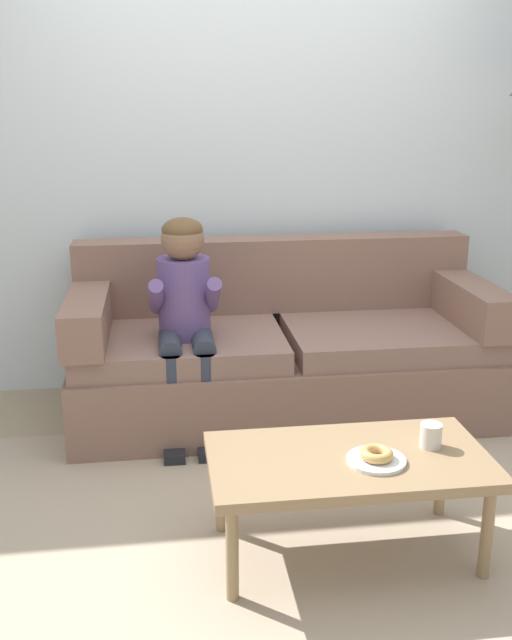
{
  "coord_description": "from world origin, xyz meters",
  "views": [
    {
      "loc": [
        -0.5,
        -2.76,
        1.63
      ],
      "look_at": [
        -0.07,
        0.45,
        0.65
      ],
      "focal_mm": 40.41,
      "sensor_mm": 36.0,
      "label": 1
    }
  ],
  "objects_px": {
    "person_child": "(185,307)",
    "toy_controller": "(457,477)",
    "mug": "(431,435)",
    "couch": "(282,354)",
    "coffee_table": "(349,467)",
    "donut": "(377,454)"
  },
  "relations": [
    {
      "from": "person_child",
      "to": "toy_controller",
      "type": "height_order",
      "value": "person_child"
    },
    {
      "from": "person_child",
      "to": "mug",
      "type": "bearing_deg",
      "value": -52.12
    },
    {
      "from": "couch",
      "to": "toy_controller",
      "type": "bearing_deg",
      "value": -53.42
    },
    {
      "from": "couch",
      "to": "toy_controller",
      "type": "relative_size",
      "value": 9.73
    },
    {
      "from": "mug",
      "to": "toy_controller",
      "type": "relative_size",
      "value": 0.4
    },
    {
      "from": "toy_controller",
      "to": "couch",
      "type": "bearing_deg",
      "value": 120.03
    },
    {
      "from": "toy_controller",
      "to": "coffee_table",
      "type": "bearing_deg",
      "value": -150.51
    },
    {
      "from": "couch",
      "to": "coffee_table",
      "type": "relative_size",
      "value": 2.17
    },
    {
      "from": "couch",
      "to": "mug",
      "type": "relative_size",
      "value": 24.44
    },
    {
      "from": "coffee_table",
      "to": "mug",
      "type": "bearing_deg",
      "value": 5.78
    },
    {
      "from": "couch",
      "to": "person_child",
      "type": "height_order",
      "value": "person_child"
    },
    {
      "from": "person_child",
      "to": "donut",
      "type": "distance_m",
      "value": 1.36
    },
    {
      "from": "mug",
      "to": "coffee_table",
      "type": "bearing_deg",
      "value": -174.22
    },
    {
      "from": "person_child",
      "to": "toy_controller",
      "type": "relative_size",
      "value": 4.87
    },
    {
      "from": "mug",
      "to": "toy_controller",
      "type": "height_order",
      "value": "mug"
    },
    {
      "from": "mug",
      "to": "toy_controller",
      "type": "distance_m",
      "value": 0.68
    },
    {
      "from": "mug",
      "to": "toy_controller",
      "type": "xyz_separation_m",
      "value": [
        0.32,
        0.43,
        -0.43
      ]
    },
    {
      "from": "coffee_table",
      "to": "mug",
      "type": "height_order",
      "value": "mug"
    },
    {
      "from": "coffee_table",
      "to": "toy_controller",
      "type": "distance_m",
      "value": 0.85
    },
    {
      "from": "couch",
      "to": "person_child",
      "type": "distance_m",
      "value": 0.65
    },
    {
      "from": "coffee_table",
      "to": "donut",
      "type": "bearing_deg",
      "value": -35.04
    },
    {
      "from": "donut",
      "to": "mug",
      "type": "relative_size",
      "value": 1.33
    }
  ]
}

